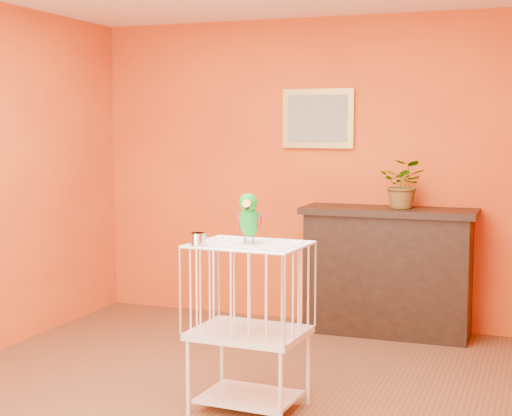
% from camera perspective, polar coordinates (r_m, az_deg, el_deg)
% --- Properties ---
extents(ground, '(4.50, 4.50, 0.00)m').
position_cam_1_polar(ground, '(4.90, -2.95, -14.14)').
color(ground, brown).
rests_on(ground, ground).
extents(room_shell, '(4.50, 4.50, 4.50)m').
position_cam_1_polar(room_shell, '(4.60, -3.05, 4.73)').
color(room_shell, '#DC5914').
rests_on(room_shell, ground).
extents(console_cabinet, '(1.39, 0.50, 1.03)m').
position_cam_1_polar(console_cabinet, '(6.45, 9.54, -4.55)').
color(console_cabinet, black).
rests_on(console_cabinet, ground).
extents(potted_plant, '(0.40, 0.43, 0.31)m').
position_cam_1_polar(potted_plant, '(6.37, 10.75, 1.36)').
color(potted_plant, '#26722D').
rests_on(potted_plant, console_cabinet).
extents(framed_picture, '(0.62, 0.04, 0.50)m').
position_cam_1_polar(framed_picture, '(6.69, 4.52, 6.51)').
color(framed_picture, '#BB9442').
rests_on(framed_picture, room_shell).
extents(birdcage, '(0.68, 0.54, 1.00)m').
position_cam_1_polar(birdcage, '(4.67, -0.50, -8.46)').
color(birdcage, white).
rests_on(birdcage, ground).
extents(feed_cup, '(0.10, 0.10, 0.07)m').
position_cam_1_polar(feed_cup, '(4.51, -4.25, -2.25)').
color(feed_cup, silver).
rests_on(feed_cup, birdcage).
extents(parrot, '(0.15, 0.27, 0.30)m').
position_cam_1_polar(parrot, '(4.57, -0.50, -0.70)').
color(parrot, '#59544C').
rests_on(parrot, birdcage).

